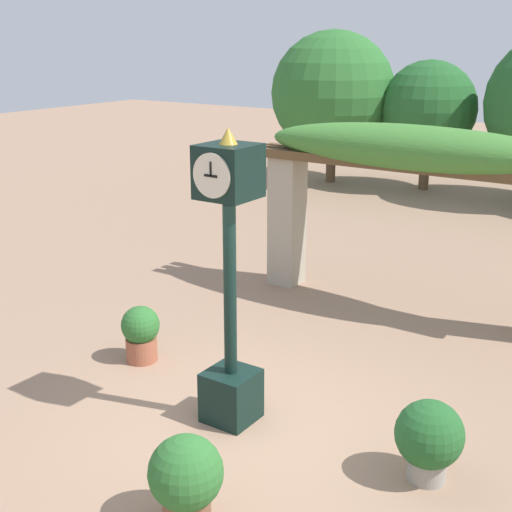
{
  "coord_description": "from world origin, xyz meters",
  "views": [
    {
      "loc": [
        4.02,
        -5.71,
        4.19
      ],
      "look_at": [
        -0.24,
        0.59,
        1.81
      ],
      "focal_mm": 50.0,
      "sensor_mm": 36.0,
      "label": 1
    }
  ],
  "objects_px": {
    "potted_plant_near_right": "(186,478)",
    "potted_plant_far_left": "(429,438)",
    "pedestal_clock": "(230,284)",
    "potted_plant_near_left": "(141,332)"
  },
  "relations": [
    {
      "from": "pedestal_clock",
      "to": "potted_plant_near_right",
      "type": "relative_size",
      "value": 3.87
    },
    {
      "from": "potted_plant_near_right",
      "to": "pedestal_clock",
      "type": "bearing_deg",
      "value": 113.44
    },
    {
      "from": "pedestal_clock",
      "to": "potted_plant_near_left",
      "type": "height_order",
      "value": "pedestal_clock"
    },
    {
      "from": "potted_plant_near_left",
      "to": "potted_plant_near_right",
      "type": "distance_m",
      "value": 3.45
    },
    {
      "from": "potted_plant_far_left",
      "to": "pedestal_clock",
      "type": "bearing_deg",
      "value": -176.42
    },
    {
      "from": "potted_plant_near_left",
      "to": "potted_plant_near_right",
      "type": "bearing_deg",
      "value": -40.59
    },
    {
      "from": "pedestal_clock",
      "to": "potted_plant_far_left",
      "type": "bearing_deg",
      "value": 3.58
    },
    {
      "from": "potted_plant_near_right",
      "to": "potted_plant_far_left",
      "type": "distance_m",
      "value": 2.38
    },
    {
      "from": "potted_plant_far_left",
      "to": "potted_plant_near_left",
      "type": "bearing_deg",
      "value": 174.24
    },
    {
      "from": "pedestal_clock",
      "to": "potted_plant_near_left",
      "type": "distance_m",
      "value": 2.32
    }
  ]
}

